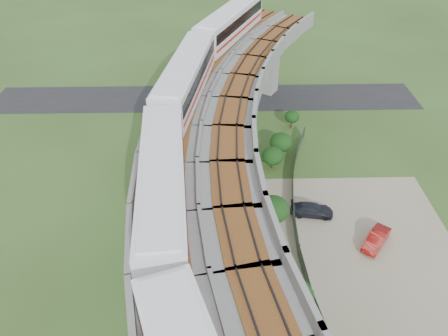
% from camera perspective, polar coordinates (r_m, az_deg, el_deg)
% --- Properties ---
extents(ground, '(160.00, 160.00, 0.00)m').
position_cam_1_polar(ground, '(39.30, -2.84, -11.58)').
color(ground, '#344C1E').
rests_on(ground, ground).
extents(dirt_lot, '(18.00, 26.00, 0.04)m').
position_cam_1_polar(dirt_lot, '(40.03, 18.11, -12.82)').
color(dirt_lot, gray).
rests_on(dirt_lot, ground).
extents(asphalt_road, '(60.00, 8.00, 0.03)m').
position_cam_1_polar(asphalt_road, '(63.35, -2.37, 9.13)').
color(asphalt_road, '#232326').
rests_on(asphalt_road, ground).
extents(viaduct, '(19.58, 73.98, 11.40)m').
position_cam_1_polar(viaduct, '(33.18, 3.34, -1.01)').
color(viaduct, '#99968E').
rests_on(viaduct, ground).
extents(metro_train, '(11.48, 61.31, 3.64)m').
position_cam_1_polar(metro_train, '(32.80, -2.76, 5.44)').
color(metro_train, white).
rests_on(metro_train, ground).
extents(fence, '(3.87, 38.73, 1.50)m').
position_cam_1_polar(fence, '(39.63, 11.60, -10.40)').
color(fence, '#2D382D').
rests_on(fence, ground).
extents(tree_0, '(1.84, 1.84, 2.47)m').
position_cam_1_polar(tree_0, '(55.96, 8.87, 6.64)').
color(tree_0, '#382314').
rests_on(tree_0, ground).
extents(tree_1, '(2.60, 2.60, 2.96)m').
position_cam_1_polar(tree_1, '(50.38, 7.44, 3.34)').
color(tree_1, '#382314').
rests_on(tree_1, ground).
extents(tree_2, '(2.35, 2.35, 2.70)m').
position_cam_1_polar(tree_2, '(48.31, 6.38, 1.59)').
color(tree_2, '#382314').
rests_on(tree_2, ground).
extents(tree_3, '(2.86, 2.86, 3.76)m').
position_cam_1_polar(tree_3, '(40.18, 6.51, -5.38)').
color(tree_3, '#382314').
rests_on(tree_3, ground).
extents(tree_4, '(1.95, 1.95, 2.38)m').
position_cam_1_polar(tree_4, '(37.68, 6.93, -11.13)').
color(tree_4, '#382314').
rests_on(tree_4, ground).
extents(tree_5, '(3.12, 3.12, 3.50)m').
position_cam_1_polar(tree_5, '(34.31, 9.04, -16.25)').
color(tree_5, '#382314').
rests_on(tree_5, ground).
extents(car_red, '(3.48, 3.91, 1.29)m').
position_cam_1_polar(car_red, '(42.10, 19.27, -8.78)').
color(car_red, '#99110E').
rests_on(car_red, dirt_lot).
extents(car_dark, '(4.35, 2.25, 1.21)m').
position_cam_1_polar(car_dark, '(43.55, 11.41, -5.36)').
color(car_dark, black).
rests_on(car_dark, dirt_lot).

